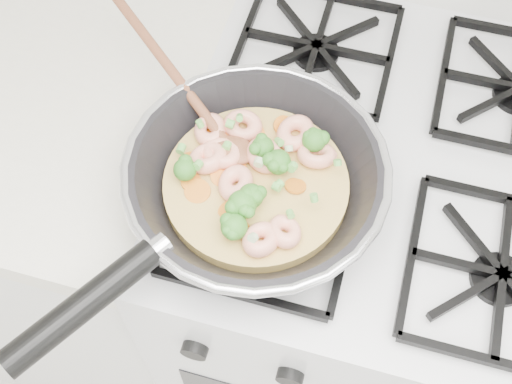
# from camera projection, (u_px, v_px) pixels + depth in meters

# --- Properties ---
(stove) EXTENTS (0.60, 0.60, 0.92)m
(stove) POSITION_uv_depth(u_px,v_px,m) (356.00, 282.00, 1.29)
(stove) COLOR silver
(stove) RESTS_ON ground
(skillet) EXTENTS (0.44, 0.52, 0.10)m
(skillet) POSITION_uv_depth(u_px,v_px,m) (252.00, 181.00, 0.82)
(skillet) COLOR black
(skillet) RESTS_ON stove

